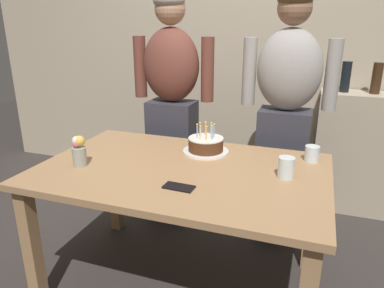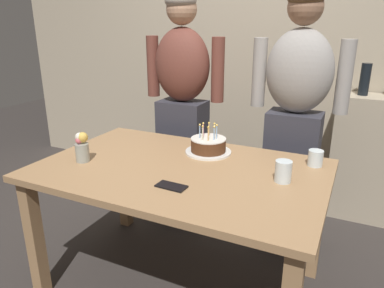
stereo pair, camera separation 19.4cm
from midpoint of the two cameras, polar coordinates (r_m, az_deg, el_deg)
The scene contains 11 objects.
ground_plane at distance 2.28m, azimuth 0.90°, elevation -21.24°, with size 10.00×10.00×0.00m, color #332D2B.
back_wall at distance 3.23m, azimuth 13.02°, elevation 15.38°, with size 5.20×0.10×2.60m, color tan.
dining_table at distance 1.93m, azimuth 1.00°, elevation -6.45°, with size 1.50×0.96×0.74m.
birthday_cake at distance 2.09m, azimuth 5.27°, elevation -0.36°, with size 0.27×0.27×0.18m.
water_glass_near at distance 2.04m, azimuth 21.68°, elevation -2.15°, with size 0.08×0.08×0.09m, color silver.
water_glass_far at distance 1.79m, azimuth 17.38°, elevation -4.24°, with size 0.08×0.08×0.11m, color silver.
cell_phone at distance 1.67m, azimuth 0.04°, elevation -6.82°, with size 0.14×0.07×0.01m, color black.
flower_vase at distance 2.01m, azimuth -14.52°, elevation -0.47°, with size 0.07×0.08×0.16m.
person_man_bearded at distance 2.64m, azimuth 0.59°, elevation 5.85°, with size 0.61×0.27×1.66m.
person_woman_cardigan at distance 2.43m, azimuth 18.29°, elevation 3.71°, with size 0.61×0.27×1.66m.
shelf_cabinet at distance 3.09m, azimuth 29.84°, elevation -2.19°, with size 0.75×0.30×1.25m.
Camera 2 is at (0.81, -1.55, 1.47)m, focal length 33.51 mm.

